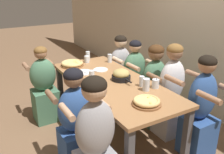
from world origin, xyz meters
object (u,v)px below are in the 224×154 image
pizza_board_main (72,64)px  diner_far_right (201,112)px  cocktail_glass_blue (156,84)px  diner_far_midleft (134,79)px  diner_near_midright (76,125)px  diner_far_midright (171,95)px  diner_near_right (96,145)px  drinking_glass_a (103,91)px  skillet_bowl (121,75)px  empty_plate_a (101,70)px  drinking_glass_c (88,57)px  drinking_glass_f (142,81)px  drinking_glass_g (146,85)px  drinking_glass_e (110,59)px  diner_far_left (120,71)px  diner_near_left (44,88)px  diner_far_center (154,88)px  drinking_glass_b (87,60)px  drinking_glass_d (92,75)px  pizza_board_second (147,102)px  empty_plate_b (84,72)px

pizza_board_main → diner_far_right: size_ratio=0.27×
cocktail_glass_blue → diner_far_midleft: size_ratio=0.12×
pizza_board_main → diner_near_midright: bearing=-20.6°
diner_far_midright → diner_near_right: bearing=19.1°
cocktail_glass_blue → drinking_glass_a: drinking_glass_a is taller
skillet_bowl → empty_plate_a: bearing=-173.6°
drinking_glass_c → diner_near_midright: diner_near_midright is taller
drinking_glass_a → diner_near_right: size_ratio=0.11×
drinking_glass_f → drinking_glass_g: (0.12, -0.03, 0.01)m
cocktail_glass_blue → drinking_glass_e: cocktail_glass_blue is taller
skillet_bowl → cocktail_glass_blue: bearing=27.7°
pizza_board_main → skillet_bowl: bearing=21.5°
diner_far_left → diner_near_midright: 1.77m
diner_near_left → diner_far_center: bearing=-32.7°
diner_far_midright → diner_near_midright: (0.00, -1.29, -0.04)m
pizza_board_main → cocktail_glass_blue: 1.33m
drinking_glass_f → diner_near_left: 1.44m
drinking_glass_b → diner_far_left: (-0.01, 0.60, -0.29)m
cocktail_glass_blue → drinking_glass_g: 0.14m
empty_plate_a → drinking_glass_f: (0.74, 0.15, 0.06)m
pizza_board_main → drinking_glass_a: size_ratio=2.53×
diner_far_midleft → diner_near_right: bearing=44.1°
drinking_glass_b → diner_near_midright: size_ratio=0.09×
diner_near_right → drinking_glass_g: bearing=24.5°
skillet_bowl → drinking_glass_g: bearing=9.8°
drinking_glass_d → drinking_glass_a: bearing=-12.3°
diner_far_right → diner_near_midright: size_ratio=1.05×
cocktail_glass_blue → diner_near_left: 1.59m
cocktail_glass_blue → drinking_glass_g: size_ratio=0.90×
drinking_glass_a → diner_far_midleft: diner_far_midleft is taller
drinking_glass_a → drinking_glass_c: 1.29m
drinking_glass_c → diner_near_midright: size_ratio=0.13×
diner_far_midright → diner_far_right: size_ratio=1.02×
drinking_glass_a → diner_near_midright: diner_near_midright is taller
diner_far_left → diner_near_midright: bearing=43.0°
diner_near_midright → drinking_glass_a: bearing=9.3°
drinking_glass_c → drinking_glass_e: drinking_glass_c is taller
drinking_glass_e → diner_near_left: size_ratio=0.11×
pizza_board_second → diner_far_center: 0.99m
empty_plate_a → drinking_glass_b: (-0.41, -0.02, 0.04)m
pizza_board_main → diner_near_midright: (1.16, -0.44, -0.26)m
empty_plate_a → diner_near_left: 0.84m
drinking_glass_a → drinking_glass_b: bearing=163.7°
skillet_bowl → diner_near_left: size_ratio=0.31×
drinking_glass_b → diner_far_center: bearing=35.0°
skillet_bowl → drinking_glass_c: drinking_glass_c is taller
empty_plate_b → drinking_glass_a: bearing=-8.3°
skillet_bowl → diner_far_right: diner_far_right is taller
diner_far_midright → diner_far_center: 0.34m
pizza_board_main → drinking_glass_e: (0.12, 0.56, 0.02)m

